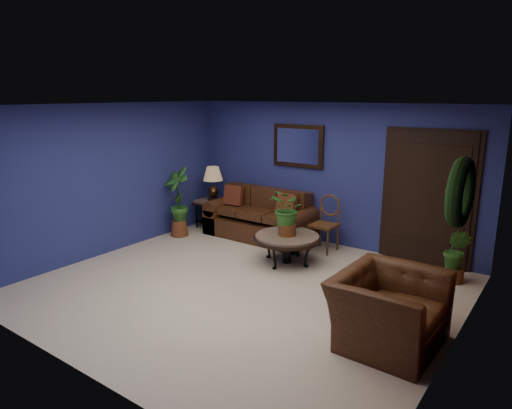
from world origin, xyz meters
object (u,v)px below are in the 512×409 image
Objects in this scene: table_lamp at (213,179)px; end_table at (214,206)px; sofa at (262,221)px; armchair at (389,309)px; side_chair at (326,219)px; coffee_table at (287,239)px.

end_table is at bearing -26.57° from table_lamp.
sofa is 1.73× the size of armchair.
side_chair is at bearing 1.88° from sofa.
end_table is at bearing 64.63° from armchair.
sofa is at bearing 1.36° from end_table.
sofa reaches higher than end_table.
table_lamp is 0.67× the size of side_chair.
sofa is 1.36m from table_lamp.
sofa reaches higher than armchair.
table_lamp reaches higher than armchair.
side_chair reaches higher than end_table.
end_table is 0.64× the size of side_chair.
table_lamp reaches higher than sofa.
end_table is at bearing -175.94° from side_chair.
armchair is at bearing -35.00° from sofa.
table_lamp reaches higher than side_chair.
sofa is 4.00m from armchair.
sofa is at bearing 56.62° from armchair.
side_chair is (2.50, 0.07, -0.44)m from table_lamp.
table_lamp is 2.53m from side_chair.
coffee_table is 1.66× the size of table_lamp.
end_table is 2.50m from side_chair.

